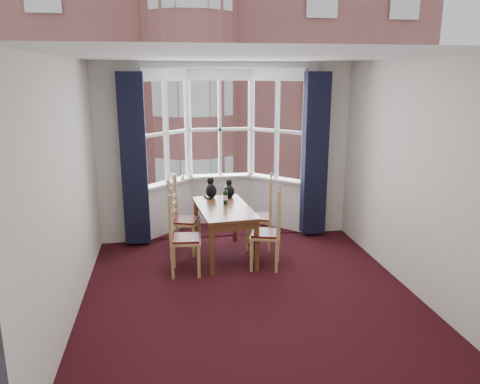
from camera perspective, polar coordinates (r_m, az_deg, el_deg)
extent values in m
plane|color=black|center=(5.77, 1.34, -12.77)|extent=(4.50, 4.50, 0.00)
plane|color=white|center=(5.14, 1.53, 16.23)|extent=(4.50, 4.50, 0.00)
plane|color=silver|center=(5.30, -20.35, 0.00)|extent=(0.00, 4.50, 4.50)
plane|color=silver|center=(5.98, 20.64, 1.53)|extent=(0.00, 4.50, 4.50)
plane|color=silver|center=(3.20, 8.94, -8.49)|extent=(4.00, 0.00, 4.00)
cube|color=silver|center=(7.43, -14.52, 4.37)|extent=(0.70, 0.12, 2.80)
cube|color=silver|center=(7.84, 10.32, 5.10)|extent=(0.70, 0.12, 2.80)
cube|color=black|center=(7.25, -12.80, 3.82)|extent=(0.38, 0.22, 2.60)
cube|color=black|center=(7.61, 9.11, 4.49)|extent=(0.38, 0.22, 2.60)
cube|color=brown|center=(6.74, -1.97, -1.99)|extent=(0.84, 1.40, 0.04)
cube|color=brown|center=(6.23, -3.46, -7.08)|extent=(0.07, 0.07, 0.71)
cube|color=brown|center=(7.38, -5.35, -3.65)|extent=(0.07, 0.07, 0.71)
cube|color=brown|center=(6.37, 2.04, -6.57)|extent=(0.07, 0.07, 0.71)
cube|color=brown|center=(7.50, -0.68, -3.29)|extent=(0.07, 0.07, 0.71)
cube|color=tan|center=(6.29, -6.65, -5.73)|extent=(0.43, 0.45, 0.06)
cube|color=#4F100D|center=(6.29, -6.66, -5.60)|extent=(0.39, 0.41, 0.03)
cube|color=tan|center=(7.04, -6.72, -3.53)|extent=(0.51, 0.52, 0.06)
cube|color=#4F100D|center=(7.04, -6.72, -3.41)|extent=(0.46, 0.47, 0.03)
cube|color=tan|center=(6.45, 3.10, -5.15)|extent=(0.50, 0.52, 0.06)
cube|color=#4F100D|center=(6.45, 3.10, -5.02)|extent=(0.45, 0.47, 0.03)
cube|color=tan|center=(7.15, 2.28, -3.17)|extent=(0.49, 0.50, 0.06)
cube|color=#4F100D|center=(7.14, 2.28, -3.05)|extent=(0.44, 0.46, 0.03)
ellipsoid|color=black|center=(7.22, -3.52, 0.11)|extent=(0.17, 0.22, 0.22)
sphere|color=black|center=(7.26, -3.62, 1.32)|extent=(0.11, 0.11, 0.10)
cone|color=black|center=(7.25, -3.85, 1.70)|extent=(0.04, 0.04, 0.05)
cone|color=black|center=(7.26, -3.40, 1.72)|extent=(0.04, 0.04, 0.05)
ellipsoid|color=black|center=(7.24, -1.26, 0.05)|extent=(0.15, 0.19, 0.19)
sphere|color=black|center=(7.27, -1.35, 1.10)|extent=(0.09, 0.09, 0.09)
cone|color=black|center=(7.26, -1.55, 1.44)|extent=(0.03, 0.03, 0.04)
cone|color=black|center=(7.27, -1.16, 1.45)|extent=(0.03, 0.03, 0.04)
cylinder|color=black|center=(6.86, -1.79, -0.70)|extent=(0.07, 0.07, 0.19)
sphere|color=black|center=(6.84, -1.80, 0.03)|extent=(0.06, 0.06, 0.06)
cylinder|color=black|center=(6.83, -1.80, 0.33)|extent=(0.03, 0.03, 0.08)
cylinder|color=gold|center=(6.82, -1.80, 0.62)|extent=(0.03, 0.03, 0.02)
cylinder|color=silver|center=(6.86, -1.79, -0.66)|extent=(0.07, 0.07, 0.07)
cylinder|color=white|center=(7.83, -8.16, 1.73)|extent=(0.06, 0.06, 0.13)
cylinder|color=white|center=(7.87, -7.01, 1.68)|extent=(0.06, 0.06, 0.09)
plane|color=#333335|center=(38.29, -7.56, 1.24)|extent=(80.00, 80.00, 0.00)
cube|color=#9F5852|center=(19.39, -6.46, 9.47)|extent=(18.00, 6.00, 14.00)
cylinder|color=#9F5852|center=(16.41, -5.91, 8.60)|extent=(3.20, 3.20, 14.00)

